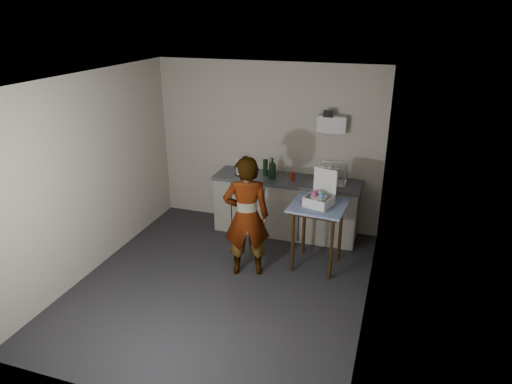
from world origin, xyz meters
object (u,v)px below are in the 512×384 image
(standing_man, at_px, (246,217))
(paper_towel, at_px, (240,167))
(dish_rack, at_px, (331,179))
(bakery_box, at_px, (319,198))
(side_table, at_px, (318,213))
(kitchen_counter, at_px, (286,207))
(dark_bottle, at_px, (265,168))
(soda_can, at_px, (292,176))
(soap_bottle, at_px, (272,168))

(standing_man, xyz_separation_m, paper_towel, (-0.54, 1.23, 0.22))
(dish_rack, relative_size, bakery_box, 0.91)
(side_table, bearing_deg, kitchen_counter, 131.75)
(kitchen_counter, distance_m, dark_bottle, 0.70)
(soda_can, bearing_deg, dish_rack, 5.18)
(standing_man, bearing_deg, paper_towel, -87.05)
(standing_man, xyz_separation_m, soap_bottle, (-0.01, 1.23, 0.25))
(dish_rack, bearing_deg, kitchen_counter, -179.61)
(soap_bottle, distance_m, dish_rack, 0.89)
(soda_can, bearing_deg, bakery_box, -55.31)
(standing_man, relative_size, soda_can, 12.95)
(kitchen_counter, relative_size, side_table, 2.44)
(standing_man, height_order, paper_towel, standing_man)
(soap_bottle, xyz_separation_m, dark_bottle, (-0.14, 0.09, -0.03))
(dark_bottle, bearing_deg, paper_towel, -166.40)
(soda_can, relative_size, dark_bottle, 0.49)
(paper_towel, relative_size, dish_rack, 0.64)
(soap_bottle, relative_size, paper_towel, 1.22)
(kitchen_counter, distance_m, soda_can, 0.56)
(dish_rack, bearing_deg, soda_can, -174.82)
(kitchen_counter, height_order, standing_man, standing_man)
(kitchen_counter, bearing_deg, side_table, -52.42)
(soda_can, distance_m, dark_bottle, 0.45)
(paper_towel, height_order, bakery_box, bakery_box)
(kitchen_counter, xyz_separation_m, dark_bottle, (-0.35, 0.02, 0.61))
(kitchen_counter, xyz_separation_m, standing_man, (-0.20, -1.31, 0.39))
(soda_can, bearing_deg, dark_bottle, 171.93)
(standing_man, bearing_deg, dish_rack, -144.11)
(side_table, distance_m, dark_bottle, 1.35)
(bakery_box, bearing_deg, standing_man, -137.24)
(kitchen_counter, relative_size, dark_bottle, 8.63)
(dark_bottle, bearing_deg, bakery_box, -41.03)
(dish_rack, bearing_deg, standing_man, -123.48)
(standing_man, xyz_separation_m, dark_bottle, (-0.15, 1.32, 0.22))
(standing_man, bearing_deg, bakery_box, -173.02)
(bakery_box, bearing_deg, dark_bottle, 154.12)
(paper_towel, bearing_deg, standing_man, -66.42)
(dish_rack, distance_m, bakery_box, 0.87)
(side_table, bearing_deg, soap_bottle, 142.29)
(soda_can, bearing_deg, standing_man, -103.06)
(standing_man, distance_m, dish_rack, 1.58)
(standing_man, height_order, dish_rack, standing_man)
(dish_rack, bearing_deg, dark_bottle, 179.40)
(standing_man, relative_size, paper_towel, 6.16)
(kitchen_counter, height_order, soap_bottle, soap_bottle)
(soap_bottle, height_order, soda_can, soap_bottle)
(soap_bottle, xyz_separation_m, soda_can, (0.31, 0.03, -0.10))
(side_table, height_order, bakery_box, bakery_box)
(kitchen_counter, distance_m, bakery_box, 1.23)
(dark_bottle, bearing_deg, standing_man, -83.47)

